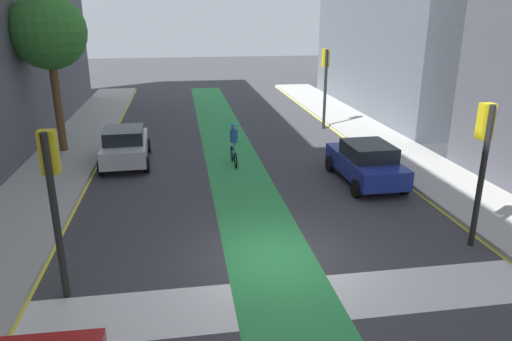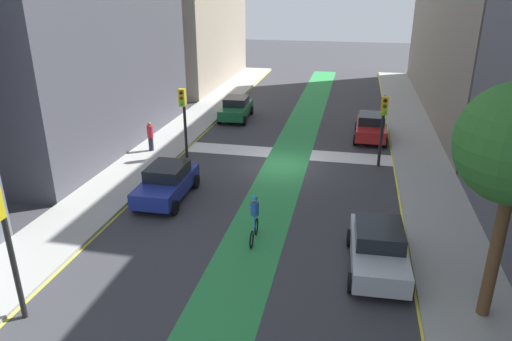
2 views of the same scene
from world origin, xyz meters
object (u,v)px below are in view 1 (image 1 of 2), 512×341
traffic_signal_far_right (325,74)px  car_blue_right_far (366,162)px  traffic_signal_near_right (483,148)px  traffic_signal_near_left (52,183)px  street_tree_near (48,33)px  cyclist_in_lane (234,143)px  car_silver_left_far (125,145)px

traffic_signal_far_right → car_blue_right_far: traffic_signal_far_right is taller
traffic_signal_near_right → traffic_signal_near_left: bearing=-175.6°
traffic_signal_far_right → street_tree_near: bearing=-167.6°
traffic_signal_near_left → cyclist_in_lane: size_ratio=2.09×
car_blue_right_far → car_silver_left_far: same height
cyclist_in_lane → traffic_signal_near_right: bearing=-55.0°
cyclist_in_lane → traffic_signal_far_right: bearing=46.3°
cyclist_in_lane → car_silver_left_far: bearing=167.1°
car_blue_right_far → cyclist_in_lane: (-4.72, 2.89, 0.17)m
traffic_signal_near_left → street_tree_near: (-2.65, 12.08, 2.66)m
car_silver_left_far → cyclist_in_lane: cyclist_in_lane is taller
car_silver_left_far → cyclist_in_lane: (4.58, -1.05, 0.17)m
car_blue_right_far → cyclist_in_lane: size_ratio=2.27×
traffic_signal_near_right → traffic_signal_far_right: 14.18m
cyclist_in_lane → traffic_signal_near_left: bearing=-118.7°
traffic_signal_near_right → street_tree_near: size_ratio=0.58×
traffic_signal_near_right → traffic_signal_far_right: bearing=90.0°
traffic_signal_near_right → cyclist_in_lane: bearing=125.0°
traffic_signal_near_right → traffic_signal_far_right: (0.01, 14.18, 0.24)m
traffic_signal_far_right → car_blue_right_far: (-1.02, -8.88, -2.24)m
car_silver_left_far → cyclist_in_lane: bearing=-12.9°
car_silver_left_far → traffic_signal_near_left: bearing=-92.1°
traffic_signal_far_right → cyclist_in_lane: 8.55m
traffic_signal_near_left → traffic_signal_near_right: bearing=4.4°
car_silver_left_far → traffic_signal_far_right: bearing=25.6°
traffic_signal_near_left → car_silver_left_far: 10.24m
car_silver_left_far → traffic_signal_near_right: bearing=-41.9°
traffic_signal_far_right → car_silver_left_far: (-10.31, -4.95, -2.24)m
traffic_signal_far_right → street_tree_near: 13.84m
traffic_signal_far_right → street_tree_near: street_tree_near is taller
car_silver_left_far → street_tree_near: bearing=146.1°
car_silver_left_far → street_tree_near: 5.85m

